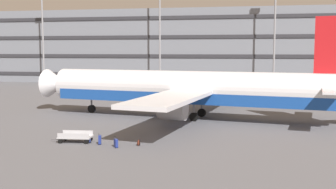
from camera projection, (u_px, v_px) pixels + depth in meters
name	position (u px, v px, depth m)	size (l,w,h in m)	color
ground_plane	(185.00, 115.00, 45.77)	(600.00, 600.00, 0.00)	#5B5B60
terminal_structure	(217.00, 47.00, 92.95)	(137.69, 14.43, 16.28)	slate
airliner	(191.00, 89.00, 43.32)	(36.38, 29.58, 10.37)	silver
light_mast_far_left	(43.00, 28.00, 86.79)	(1.80, 0.50, 20.63)	gray
light_mast_left	(160.00, 12.00, 81.74)	(1.80, 0.50, 26.46)	gray
light_mast_center_left	(275.00, 22.00, 77.82)	(1.80, 0.50, 21.85)	gray
suitcase_laid_flat	(116.00, 143.00, 30.42)	(0.41, 0.45, 0.87)	navy
suitcase_orange	(100.00, 140.00, 31.46)	(0.30, 0.42, 0.85)	navy
backpack_upright	(139.00, 143.00, 31.04)	(0.24, 0.34, 0.52)	#592619
backpack_teal	(89.00, 140.00, 31.98)	(0.40, 0.43, 0.52)	navy
baggage_cart	(75.00, 137.00, 32.28)	(3.35, 1.55, 0.82)	#B7B7BC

